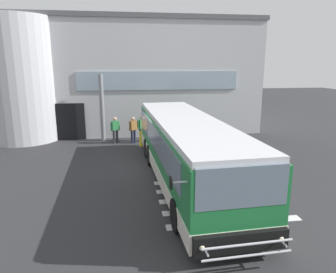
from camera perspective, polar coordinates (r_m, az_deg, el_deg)
The scene contains 9 objects.
ground_plane at distance 15.23m, azimuth -2.75°, elevation -5.34°, with size 80.00×90.00×0.02m, color #2B2B2D.
bay_paint_stripes at distance 11.76m, azimuth 9.26°, elevation -11.30°, with size 4.40×3.96×0.01m.
terminal_building at distance 25.91m, azimuth -6.88°, elevation 11.36°, with size 18.41×13.80×8.00m.
entry_support_column at distance 20.00m, azimuth -12.20°, elevation 5.20°, with size 0.28×0.28×4.26m, color slate.
bus_main_foreground at distance 12.78m, azimuth 3.35°, elevation -2.74°, with size 3.06×11.83×2.70m.
passenger_near_column at distance 19.34m, azimuth -9.82°, elevation 1.42°, with size 0.56×0.33×1.68m.
passenger_by_doorway at distance 19.25m, azimuth -6.51°, elevation 1.47°, with size 0.52×0.38×1.68m.
passenger_at_curb_edge at distance 19.66m, azimuth -4.99°, elevation 1.87°, with size 0.52×0.50×1.68m.
safety_bollard_yellow at distance 18.52m, azimuth -5.07°, elevation -0.48°, with size 0.18×0.18×0.90m, color yellow.
Camera 1 is at (-1.35, -14.36, 4.89)m, focal length 32.69 mm.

